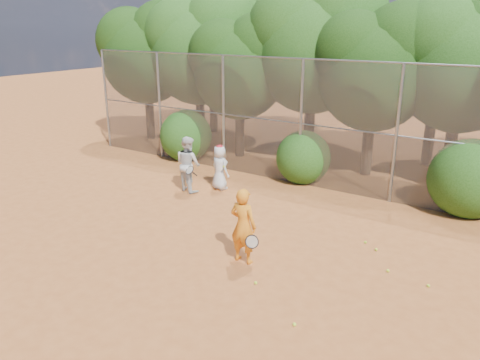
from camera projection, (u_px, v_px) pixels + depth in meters
The scene contains 23 objects.
ground at pixel (215, 267), 10.16m from camera, with size 80.00×80.00×0.00m, color #A45525.
fence_back at pixel (327, 125), 14.32m from camera, with size 20.05×0.09×4.03m.
tree_0 at pixel (147, 50), 20.20m from camera, with size 4.38×3.81×6.00m.
tree_1 at pixel (200, 45), 19.21m from camera, with size 4.64×4.03×6.35m.
tree_2 at pixel (241, 63), 17.54m from camera, with size 3.99×3.47×5.47m.
tree_3 at pixel (315, 41), 16.77m from camera, with size 4.89×4.26×6.70m.
tree_4 at pixel (377, 64), 15.20m from camera, with size 4.19×3.64×5.73m.
tree_5 at pixel (466, 56), 14.43m from camera, with size 4.51×3.92×6.17m.
tree_9 at pixel (214, 39), 21.50m from camera, with size 4.83×4.20×6.62m.
tree_10 at pixel (316, 33), 18.96m from camera, with size 5.15×4.48×7.06m.
tree_11 at pixel (443, 49), 16.18m from camera, with size 4.64×4.03×6.35m.
bush_0 at pixel (186, 133), 17.96m from camera, with size 2.00×2.00×2.00m, color #1C4611.
bush_1 at pixel (303, 155), 15.38m from camera, with size 1.80×1.80×1.80m, color #1C4611.
bush_2 at pixel (470, 175), 12.71m from camera, with size 2.20×2.20×2.20m, color #1C4611.
player_yellow at pixel (243, 226), 10.13m from camera, with size 0.83×0.51×1.71m.
player_teen at pixel (220, 167), 14.70m from camera, with size 0.80×0.64×1.45m.
player_white at pixel (188, 164), 14.51m from camera, with size 0.98×0.86×1.74m.
ball_0 at pixel (388, 271), 9.92m from camera, with size 0.07×0.07×0.07m, color #C3E529.
ball_1 at pixel (376, 250), 10.85m from camera, with size 0.07×0.07×0.07m, color #C3E529.
ball_2 at pixel (294, 324), 8.16m from camera, with size 0.07×0.07×0.07m, color #C3E529.
ball_3 at pixel (428, 286), 9.36m from camera, with size 0.07×0.07×0.07m, color #C3E529.
ball_4 at pixel (256, 283), 9.46m from camera, with size 0.07×0.07×0.07m, color #C3E529.
ball_5 at pixel (365, 242), 11.22m from camera, with size 0.07×0.07×0.07m, color #C3E529.
Camera 1 is at (5.42, -7.25, 5.03)m, focal length 35.00 mm.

